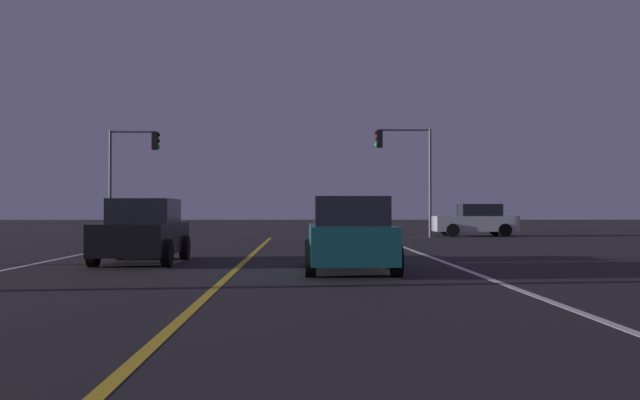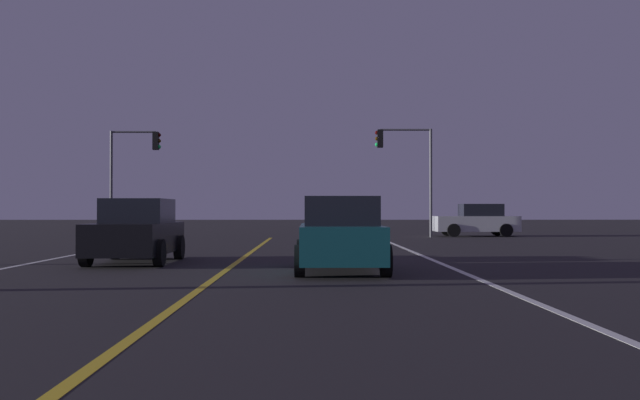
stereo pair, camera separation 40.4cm
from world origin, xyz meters
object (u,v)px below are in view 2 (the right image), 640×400
car_oncoming (137,232)px  car_crossing_side (477,221)px  car_lead_same_lane (340,236)px  traffic_light_near_left (135,159)px  traffic_light_near_right (404,157)px

car_oncoming → car_crossing_side: (13.39, 18.69, 0.00)m
car_lead_same_lane → traffic_light_near_left: traffic_light_near_left is taller
car_oncoming → traffic_light_near_right: (9.38, 17.23, 3.24)m
car_crossing_side → traffic_light_near_left: bearing=4.7°
car_lead_same_lane → traffic_light_near_right: 20.81m
car_lead_same_lane → traffic_light_near_left: bearing=25.3°
car_oncoming → traffic_light_near_left: 18.02m
car_lead_same_lane → traffic_light_near_right: bearing=-11.5°
car_oncoming → traffic_light_near_right: bearing=151.4°
car_lead_same_lane → traffic_light_near_left: (-9.51, 20.15, 3.14)m
traffic_light_near_left → traffic_light_near_right: bearing=0.0°
traffic_light_near_right → traffic_light_near_left: size_ratio=1.02×
car_lead_same_lane → traffic_light_near_right: traffic_light_near_right is taller
car_oncoming → traffic_light_near_left: bearing=-166.3°
car_oncoming → traffic_light_near_right: 19.89m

